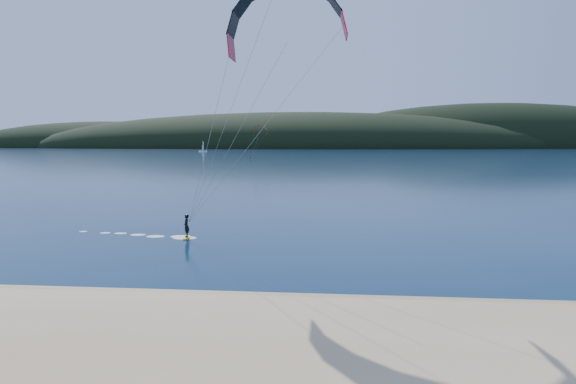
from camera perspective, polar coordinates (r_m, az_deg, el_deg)
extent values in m
plane|color=#08203D|center=(21.10, -13.94, -16.42)|extent=(1800.00, 1800.00, 0.00)
cube|color=#8E7B52|center=(25.11, -10.52, -12.54)|extent=(220.00, 2.50, 0.10)
ellipsoid|color=black|center=(740.62, 0.75, 5.31)|extent=(840.00, 280.00, 110.00)
ellipsoid|color=black|center=(818.68, 23.25, 4.89)|extent=(600.00, 240.00, 140.00)
ellipsoid|color=black|center=(887.10, -20.79, 5.03)|extent=(520.00, 220.00, 90.00)
cube|color=#B4C617|center=(40.79, -12.10, -5.38)|extent=(0.88, 1.64, 0.09)
imported|color=black|center=(40.61, -12.13, -4.00)|extent=(0.62, 0.80, 1.93)
cylinder|color=gray|center=(36.58, -6.50, 6.28)|extent=(0.02, 0.02, 16.59)
cube|color=#B4C617|center=(228.30, -4.50, 3.92)|extent=(0.54, 1.24, 0.07)
imported|color=black|center=(228.28, -4.50, 4.11)|extent=(0.65, 0.78, 1.47)
cylinder|color=gray|center=(224.46, -3.89, 5.65)|extent=(0.02, 0.02, 14.29)
cube|color=white|center=(436.38, -10.20, 4.85)|extent=(7.40, 2.84, 1.27)
cylinder|color=white|center=(436.33, -10.21, 5.50)|extent=(0.18, 0.18, 9.97)
cube|color=white|center=(437.54, -10.16, 5.51)|extent=(0.21, 2.36, 7.25)
cube|color=white|center=(434.93, -10.25, 5.26)|extent=(0.18, 1.81, 4.53)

